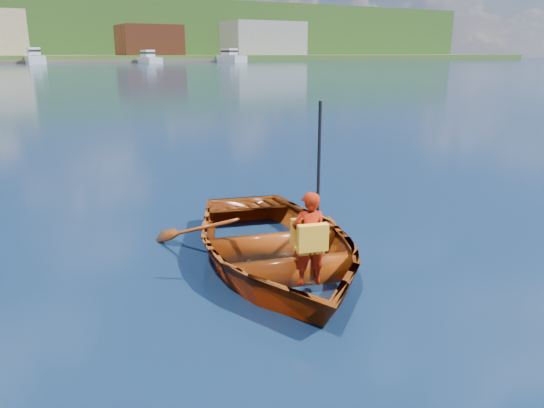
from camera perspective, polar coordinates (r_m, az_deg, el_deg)
ground at (r=6.47m, az=-6.58°, el=-8.21°), size 600.00×600.00×0.00m
rowboat at (r=6.81m, az=0.26°, el=-4.39°), size 3.73×4.61×0.84m
child_paddler at (r=5.91m, az=4.03°, el=-3.65°), size 0.44×0.40×2.04m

